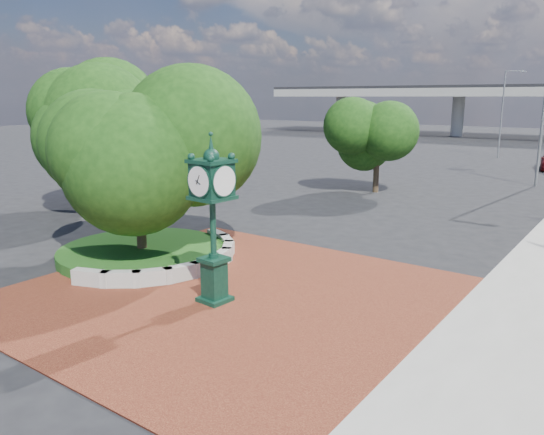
{
  "coord_description": "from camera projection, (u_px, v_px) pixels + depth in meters",
  "views": [
    {
      "loc": [
        10.04,
        -12.52,
        5.87
      ],
      "look_at": [
        -0.11,
        1.5,
        1.92
      ],
      "focal_mm": 35.0,
      "sensor_mm": 36.0,
      "label": 1
    }
  ],
  "objects": [
    {
      "name": "ground",
      "position": [
        247.0,
        285.0,
        16.94
      ],
      "size": [
        200.0,
        200.0,
        0.0
      ],
      "primitive_type": "plane",
      "color": "black",
      "rests_on": "ground"
    },
    {
      "name": "plaza",
      "position": [
        227.0,
        293.0,
        16.14
      ],
      "size": [
        12.0,
        12.0,
        0.04
      ],
      "primitive_type": "cube",
      "color": "maroon",
      "rests_on": "ground"
    },
    {
      "name": "planter_wall",
      "position": [
        186.0,
        262.0,
        18.43
      ],
      "size": [
        2.96,
        6.77,
        0.54
      ],
      "color": "#9E9B93",
      "rests_on": "ground"
    },
    {
      "name": "grass_bed",
      "position": [
        142.0,
        253.0,
        19.75
      ],
      "size": [
        6.1,
        6.1,
        0.4
      ],
      "primitive_type": "cylinder",
      "color": "#134315",
      "rests_on": "ground"
    },
    {
      "name": "tree_planter",
      "position": [
        137.0,
        158.0,
        18.97
      ],
      "size": [
        5.2,
        5.2,
        6.33
      ],
      "color": "#38281C",
      "rests_on": "ground"
    },
    {
      "name": "tree_northwest",
      "position": [
        110.0,
        131.0,
        27.4
      ],
      "size": [
        5.6,
        5.6,
        6.93
      ],
      "color": "#38281C",
      "rests_on": "ground"
    },
    {
      "name": "tree_street",
      "position": [
        378.0,
        140.0,
        32.72
      ],
      "size": [
        4.4,
        4.4,
        5.45
      ],
      "color": "#38281C",
      "rests_on": "ground"
    },
    {
      "name": "post_clock",
      "position": [
        213.0,
        213.0,
        14.92
      ],
      "size": [
        1.08,
        1.08,
        4.86
      ],
      "color": "black",
      "rests_on": "ground"
    },
    {
      "name": "street_lamp_far",
      "position": [
        505.0,
        107.0,
        50.98
      ],
      "size": [
        1.83,
        0.63,
        8.32
      ],
      "color": "slate",
      "rests_on": "ground"
    }
  ]
}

